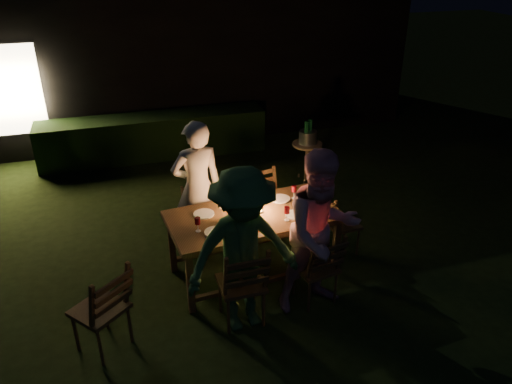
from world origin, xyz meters
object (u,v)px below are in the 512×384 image
object	(u,v)px
chair_end	(340,233)
bottle_bucket_a	(306,135)
chair_near_left	(242,297)
person_house_side	(197,187)
side_table	(307,148)
lantern	(256,200)
bottle_table	(234,208)
chair_spare	(103,323)
chair_far_left	(201,231)
person_opp_left	(243,252)
dining_table	(254,220)
person_opp_right	(321,233)
chair_near_right	(316,279)
ice_bucket	(308,137)
chair_far_right	(269,216)
bottle_bucket_b	(310,133)

from	to	relation	value
chair_end	bottle_bucket_a	size ratio (longest dim) A/B	2.92
chair_end	chair_near_left	bearing A→B (deg)	-63.43
person_house_side	side_table	size ratio (longest dim) A/B	2.65
lantern	bottle_table	xyz separation A→B (m)	(-0.29, -0.08, -0.02)
bottle_table	lantern	bearing A→B (deg)	14.97
chair_spare	lantern	bearing A→B (deg)	-14.94
chair_far_left	person_opp_left	distance (m)	1.72
chair_near_left	person_house_side	size ratio (longest dim) A/B	0.59
bottle_bucket_a	chair_end	bearing A→B (deg)	-99.51
dining_table	person_opp_right	xyz separation A→B (m)	(0.53, -0.77, 0.19)
chair_spare	bottle_bucket_a	size ratio (longest dim) A/B	3.31
chair_near_right	bottle_bucket_a	xyz separation A→B (m)	(1.06, 2.99, 0.54)
person_opp_right	ice_bucket	world-z (taller)	person_opp_right
chair_far_left	chair_far_right	bearing A→B (deg)	-175.59
lantern	chair_far_left	bearing A→B (deg)	130.26
chair_far_left	person_opp_right	xyz separation A→B (m)	(1.05, -1.50, 0.67)
chair_near_left	chair_far_left	size ratio (longest dim) A/B	1.18
person_opp_left	side_table	size ratio (longest dim) A/B	2.74
dining_table	lantern	bearing A→B (deg)	45.00
chair_end	person_opp_left	size ratio (longest dim) A/B	0.50
dining_table	chair_near_left	xyz separation A→B (m)	(-0.38, -0.81, -0.44)
chair_far_right	person_opp_left	size ratio (longest dim) A/B	0.52
person_house_side	ice_bucket	bearing A→B (deg)	-150.18
chair_spare	bottle_bucket_b	xyz separation A→B (m)	(3.50, 3.14, 0.52)
dining_table	bottle_bucket_a	world-z (taller)	bottle_bucket_a
chair_far_right	person_opp_right	size ratio (longest dim) A/B	0.51
person_opp_right	person_opp_left	xyz separation A→B (m)	(-0.90, -0.09, -0.02)
chair_end	chair_spare	world-z (taller)	chair_spare
person_opp_left	bottle_table	size ratio (longest dim) A/B	6.64
chair_far_left	person_opp_left	xyz separation A→B (m)	(0.15, -1.58, 0.66)
chair_far_right	lantern	world-z (taller)	lantern
person_opp_right	person_opp_left	bearing A→B (deg)	180.00
chair_far_left	lantern	distance (m)	1.14
chair_far_right	person_opp_right	bearing A→B (deg)	78.96
chair_near_left	side_table	bearing A→B (deg)	56.68
bottle_table	bottle_bucket_b	size ratio (longest dim) A/B	0.88
person_opp_left	bottle_bucket_a	xyz separation A→B (m)	(1.95, 3.12, -0.09)
chair_spare	bottle_bucket_a	xyz separation A→B (m)	(3.40, 3.06, 0.52)
bottle_bucket_b	person_house_side	bearing A→B (deg)	-144.60
chair_near_right	person_opp_left	size ratio (longest dim) A/B	0.52
chair_far_left	bottle_table	bearing A→B (deg)	108.83
lantern	person_house_side	bearing A→B (deg)	128.50
dining_table	person_house_side	size ratio (longest dim) A/B	1.17
chair_far_left	chair_spare	xyz separation A→B (m)	(-1.30, -1.52, 0.05)
person_opp_right	dining_table	bearing A→B (deg)	118.76
chair_near_left	bottle_bucket_a	world-z (taller)	chair_near_left
chair_spare	person_opp_left	size ratio (longest dim) A/B	0.57
person_opp_right	chair_far_left	bearing A→B (deg)	119.49
person_opp_left	ice_bucket	distance (m)	3.75
dining_table	person_house_side	xyz separation A→B (m)	(-0.53, 0.77, 0.14)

